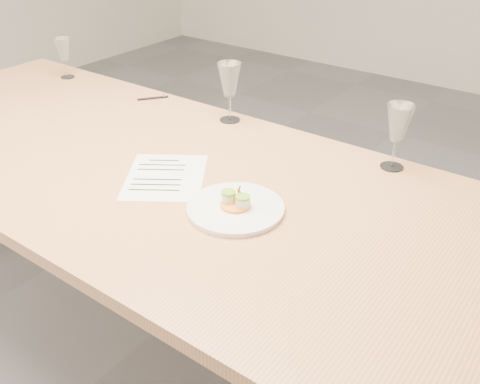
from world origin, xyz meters
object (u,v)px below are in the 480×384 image
Objects in this scene: wine_glass_0 at (63,50)px; wine_glass_2 at (398,124)px; dinner_plate at (236,207)px; wine_glass_1 at (229,81)px; recipe_sheet at (165,176)px; ballpoint_pen at (153,98)px; dining_table at (141,177)px.

wine_glass_0 is 1.53m from wine_glass_2.
wine_glass_1 is (-0.40, 0.49, 0.14)m from dinner_plate.
recipe_sheet is 1.72× the size of wine_glass_1.
wine_glass_1 is at bearing 2.53° from wine_glass_0.
recipe_sheet is at bearing 174.28° from dinner_plate.
recipe_sheet is at bearing -95.57° from ballpoint_pen.
wine_glass_2 reaches higher than recipe_sheet.
wine_glass_0 is at bearing 130.35° from ballpoint_pen.
dinner_plate is 0.56m from wine_glass_2.
dining_table is at bearing -95.48° from wine_glass_1.
wine_glass_1 reaches higher than wine_glass_2.
wine_glass_2 is (0.24, 0.49, 0.13)m from dinner_plate.
ballpoint_pen is 0.49× the size of wine_glass_1.
wine_glass_2 is at bearing 1.51° from wine_glass_0.
wine_glass_1 is at bearing 128.85° from dinner_plate.
wine_glass_0 is (-0.85, 0.39, 0.19)m from dining_table.
dining_table is 6.47× the size of recipe_sheet.
wine_glass_0 is at bearing 160.69° from dinner_plate.
wine_glass_2 is at bearing 32.30° from dining_table.
wine_glass_2 is (0.52, 0.46, 0.14)m from recipe_sheet.
wine_glass_2 is at bearing 64.23° from dinner_plate.
recipe_sheet is 1.09m from wine_glass_0.
wine_glass_2 is at bearing 0.06° from wine_glass_1.
wine_glass_1 reaches higher than ballpoint_pen.
ballpoint_pen is (-0.35, 0.42, 0.07)m from dining_table.
wine_glass_0 is 0.89m from wine_glass_1.
ballpoint_pen is 1.03m from wine_glass_2.
dining_table is at bearing 131.66° from recipe_sheet.
dinner_plate is 0.71× the size of recipe_sheet.
ballpoint_pen is 0.52m from wine_glass_0.
dinner_plate is 0.29m from recipe_sheet.
wine_glass_1 is (-0.11, 0.46, 0.15)m from recipe_sheet.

